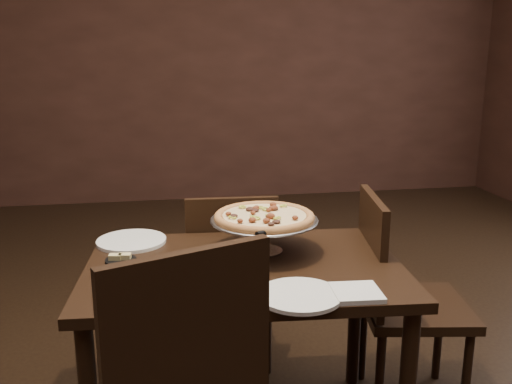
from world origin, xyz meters
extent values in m
cube|color=black|center=(0.00, 3.51, 1.40)|extent=(6.00, 0.02, 2.80)
cube|color=black|center=(-0.04, -0.07, 0.67)|extent=(1.16, 0.82, 0.04)
cylinder|color=black|center=(-0.51, 0.28, 0.33)|extent=(0.06, 0.06, 0.65)
cylinder|color=black|center=(0.48, 0.21, 0.33)|extent=(0.06, 0.06, 0.65)
cylinder|color=silver|center=(0.06, 0.04, 0.70)|extent=(0.14, 0.14, 0.01)
cylinder|color=silver|center=(0.06, 0.04, 0.75)|extent=(0.03, 0.03, 0.11)
cylinder|color=silver|center=(0.06, 0.04, 0.81)|extent=(0.10, 0.10, 0.01)
cylinder|color=gray|center=(0.06, 0.04, 0.82)|extent=(0.39, 0.39, 0.01)
torus|color=gray|center=(0.06, 0.04, 0.82)|extent=(0.40, 0.40, 0.01)
cylinder|color=brown|center=(0.06, 0.04, 0.82)|extent=(0.36, 0.36, 0.01)
torus|color=brown|center=(0.06, 0.04, 0.83)|extent=(0.37, 0.37, 0.03)
cylinder|color=tan|center=(0.06, 0.04, 0.83)|extent=(0.31, 0.31, 0.01)
cylinder|color=beige|center=(-0.14, -0.21, 0.73)|extent=(0.06, 0.06, 0.08)
cylinder|color=silver|center=(-0.14, -0.21, 0.78)|extent=(0.06, 0.06, 0.02)
ellipsoid|color=silver|center=(-0.14, -0.21, 0.80)|extent=(0.03, 0.03, 0.01)
cylinder|color=maroon|center=(-0.25, -0.23, 0.72)|extent=(0.05, 0.05, 0.07)
cylinder|color=silver|center=(-0.25, -0.23, 0.77)|extent=(0.05, 0.05, 0.02)
ellipsoid|color=silver|center=(-0.25, -0.23, 0.78)|extent=(0.03, 0.03, 0.01)
cylinder|color=black|center=(-0.45, -0.11, 0.72)|extent=(0.10, 0.10, 0.06)
cube|color=tan|center=(-0.47, -0.11, 0.74)|extent=(0.04, 0.04, 0.07)
cube|color=tan|center=(-0.44, -0.11, 0.74)|extent=(0.04, 0.04, 0.07)
cube|color=silver|center=(0.27, -0.38, 0.70)|extent=(0.16, 0.16, 0.02)
cylinder|color=white|center=(-0.44, 0.23, 0.70)|extent=(0.27, 0.27, 0.01)
cylinder|color=white|center=(0.09, -0.37, 0.70)|extent=(0.26, 0.26, 0.01)
cone|color=silver|center=(0.05, -0.12, 0.82)|extent=(0.16, 0.16, 0.00)
cylinder|color=black|center=(0.05, -0.12, 0.82)|extent=(0.12, 0.09, 0.02)
cube|color=black|center=(-0.02, 0.50, 0.40)|extent=(0.41, 0.41, 0.04)
cube|color=black|center=(-0.03, 0.33, 0.63)|extent=(0.39, 0.05, 0.41)
cylinder|color=black|center=(0.15, 0.65, 0.19)|extent=(0.03, 0.03, 0.38)
cylinder|color=black|center=(-0.17, 0.67, 0.19)|extent=(0.03, 0.03, 0.38)
cylinder|color=black|center=(0.13, 0.34, 0.19)|extent=(0.03, 0.03, 0.38)
cylinder|color=black|center=(-0.18, 0.35, 0.19)|extent=(0.03, 0.03, 0.38)
cube|color=black|center=(-0.26, -0.64, 0.73)|extent=(0.43, 0.20, 0.47)
cube|color=black|center=(0.67, 0.03, 0.42)|extent=(0.47, 0.47, 0.04)
cube|color=black|center=(0.49, 0.06, 0.66)|extent=(0.09, 0.41, 0.43)
cylinder|color=black|center=(0.81, -0.16, 0.20)|extent=(0.04, 0.04, 0.40)
cylinder|color=black|center=(0.86, 0.17, 0.20)|extent=(0.04, 0.04, 0.40)
cylinder|color=black|center=(0.48, -0.10, 0.20)|extent=(0.04, 0.04, 0.40)
cylinder|color=black|center=(0.53, 0.22, 0.20)|extent=(0.04, 0.04, 0.40)
camera|label=1|loc=(-0.31, -1.93, 1.43)|focal=40.00mm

